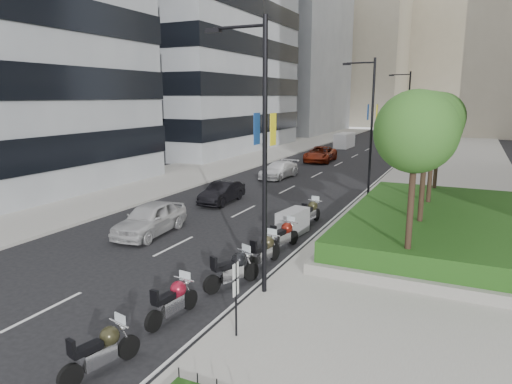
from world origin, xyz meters
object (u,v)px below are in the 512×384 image
Objects in this scene: lamp_post_1 at (370,121)px; motorcycle_3 at (265,251)px; lamp_post_2 at (406,112)px; motorcycle_2 at (233,269)px; parking_sign at (236,291)px; motorcycle_4 at (284,235)px; car_a at (150,218)px; motorcycle_6 at (311,212)px; car_b at (222,193)px; lamp_post_0 at (260,146)px; motorcycle_1 at (173,300)px; car_c at (279,170)px; car_d at (320,154)px; motorcycle_5 at (293,223)px; delivery_van at (344,141)px; motorcycle_0 at (102,350)px.

motorcycle_3 is at bearing -93.72° from lamp_post_1.
lamp_post_2 is 35.11m from motorcycle_2.
parking_sign is 7.96m from motorcycle_4.
lamp_post_2 is at bearing 71.55° from car_a.
lamp_post_1 is 3.79× the size of motorcycle_6.
car_b is at bearing 76.25° from motorcycle_6.
lamp_post_2 reaches higher than car_b.
motorcycle_1 is (-1.63, -2.70, -4.46)m from lamp_post_0.
car_c is 0.82× the size of car_d.
lamp_post_2 is 3.79× the size of motorcycle_6.
parking_sign is at bearing -89.01° from lamp_post_2.
car_b is at bearing 120.68° from parking_sign.
motorcycle_3 is (-0.94, -32.52, -4.43)m from lamp_post_2.
motorcycle_6 is (-0.30, 6.61, 0.00)m from motorcycle_3.
parking_sign is at bearing -88.12° from lamp_post_1.
motorcycle_3 is at bearing -80.32° from car_d.
motorcycle_5 is (-0.38, 2.12, -0.00)m from motorcycle_4.
car_a is at bearing 140.04° from parking_sign.
car_d reaches higher than car_c.
car_d is 13.88m from delivery_van.
delivery_van is at bearing 96.90° from car_c.
motorcycle_0 is 0.48× the size of car_a.
motorcycle_3 is 0.52× the size of car_c.
lamp_post_2 is 9.46m from car_d.
delivery_van is (-7.87, 40.96, 0.25)m from motorcycle_4.
car_b is 0.88× the size of car_c.
lamp_post_0 is at bearing -75.49° from motorcycle_2.
car_c is (-8.74, 24.31, -0.79)m from parking_sign.
motorcycle_3 reaches higher than motorcycle_1.
parking_sign is 25.84m from car_c.
car_d is (-6.69, 31.67, 0.13)m from motorcycle_2.
car_c is at bearing 110.77° from lamp_post_0.
car_c is at bearing 86.71° from car_a.
lamp_post_2 is at bearing 2.49° from motorcycle_6.
motorcycle_2 is 8.90m from motorcycle_6.
car_d is (-7.82, -3.15, -4.29)m from lamp_post_2.
motorcycle_0 is (-1.61, -5.68, -4.47)m from lamp_post_0.
lamp_post_1 is 1.96× the size of car_c.
lamp_post_0 is at bearing -25.67° from motorcycle_1.
lamp_post_0 is 33.08m from car_d.
motorcycle_4 is 4.36m from motorcycle_6.
motorcycle_3 is (-0.94, -14.52, -4.43)m from lamp_post_1.
lamp_post_1 reaches higher than motorcycle_5.
car_d is (-6.19, 34.55, 0.17)m from motorcycle_1.
motorcycle_1 is 0.96× the size of motorcycle_6.
motorcycle_4 is (-1.03, 4.73, -4.45)m from lamp_post_0.
lamp_post_1 is 11.17m from motorcycle_5.
car_d is (-0.07, 27.81, -0.01)m from car_a.
lamp_post_0 is 14.50m from car_b.
car_d is at bearing -83.82° from delivery_van.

